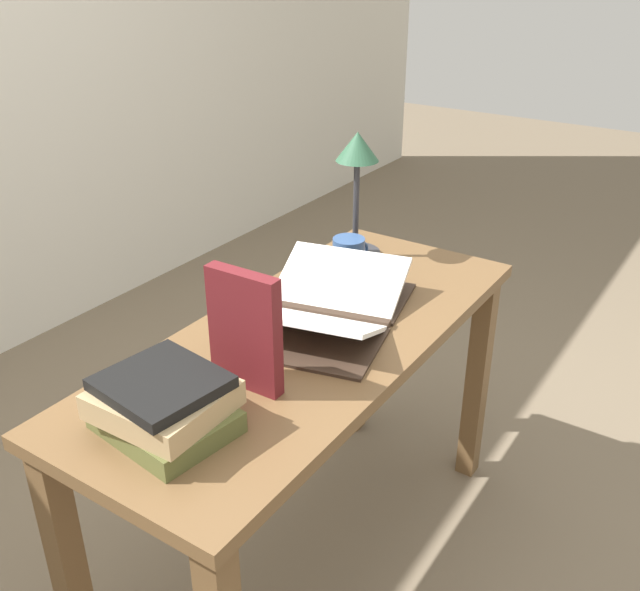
# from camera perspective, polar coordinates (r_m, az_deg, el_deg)

# --- Properties ---
(ground_plane) EXTENTS (12.00, 12.00, 0.00)m
(ground_plane) POSITION_cam_1_polar(r_m,az_deg,el_deg) (2.25, -0.71, -20.25)
(ground_plane) COLOR #70604C
(reading_desk) EXTENTS (1.35, 0.55, 0.77)m
(reading_desk) POSITION_cam_1_polar(r_m,az_deg,el_deg) (1.84, -0.82, -6.49)
(reading_desk) COLOR brown
(reading_desk) RESTS_ON ground_plane
(open_book) EXTENTS (0.59, 0.46, 0.10)m
(open_book) POSITION_cam_1_polar(r_m,az_deg,el_deg) (1.83, 0.44, -0.92)
(open_book) COLOR #38281E
(open_book) RESTS_ON reading_desk
(book_stack_tall) EXTENTS (0.23, 0.28, 0.12)m
(book_stack_tall) POSITION_cam_1_polar(r_m,az_deg,el_deg) (1.44, -12.38, -8.53)
(book_stack_tall) COLOR brown
(book_stack_tall) RESTS_ON reading_desk
(book_standing_upright) EXTENTS (0.04, 0.17, 0.27)m
(book_standing_upright) POSITION_cam_1_polar(r_m,az_deg,el_deg) (1.51, -6.04, -2.81)
(book_standing_upright) COLOR maroon
(book_standing_upright) RESTS_ON reading_desk
(reading_lamp) EXTENTS (0.16, 0.16, 0.38)m
(reading_lamp) POSITION_cam_1_polar(r_m,az_deg,el_deg) (2.12, 2.96, 9.73)
(reading_lamp) COLOR #2D2D33
(reading_lamp) RESTS_ON reading_desk
(coffee_mug) EXTENTS (0.13, 0.09, 0.10)m
(coffee_mug) POSITION_cam_1_polar(r_m,az_deg,el_deg) (2.08, 2.33, 3.26)
(coffee_mug) COLOR #335184
(coffee_mug) RESTS_ON reading_desk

